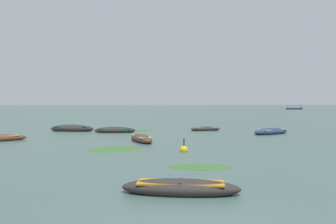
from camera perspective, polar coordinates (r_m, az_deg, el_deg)
name	(u,v)px	position (r m, az deg, el deg)	size (l,w,h in m)	color
ground_plane	(157,105)	(1506.30, -1.80, 1.22)	(6000.00, 6000.00, 0.00)	#425B56
mountain_1	(82,66)	(2022.11, -13.79, 7.32)	(1728.01, 1728.01, 431.18)	slate
mountain_2	(277,79)	(1932.95, 17.30, 5.11)	(1162.92, 1162.92, 265.21)	#4C5B56
rowboat_0	(141,139)	(24.08, -4.37, -4.34)	(2.18, 4.15, 0.60)	#4C3323
rowboat_1	(72,129)	(34.17, -15.36, -2.62)	(4.35, 2.02, 0.78)	#2D2826
rowboat_2	(271,132)	(31.22, 16.43, -3.08)	(4.13, 3.50, 0.64)	navy
rowboat_5	(181,188)	(10.23, 2.07, -12.23)	(3.53, 1.47, 0.52)	#2D2826
rowboat_6	(205,129)	(33.84, 6.11, -2.76)	(3.14, 1.71, 0.50)	#2D2826
rowboat_8	(115,130)	(31.85, -8.64, -2.95)	(3.71, 1.31, 0.64)	#2D2826
ferry_0	(294,109)	(172.42, 19.85, 0.53)	(7.76, 5.12, 2.54)	navy
mooring_buoy	(184,150)	(18.90, 2.61, -6.17)	(0.45, 0.45, 0.85)	yellow
weed_patch_1	(201,167)	(14.43, 5.43, -8.91)	(2.62, 1.48, 0.14)	#38662D
weed_patch_2	(115,149)	(20.02, -8.63, -6.05)	(3.10, 2.61, 0.14)	#38662D
weed_patch_3	(141,131)	(33.39, -4.38, -3.09)	(3.08, 1.54, 0.14)	#38662D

